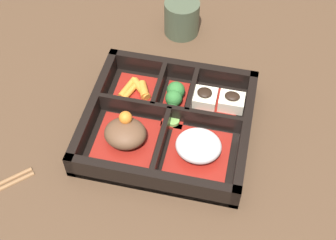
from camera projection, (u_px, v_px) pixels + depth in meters
name	position (u px, v px, depth m)	size (l,w,h in m)	color
ground_plane	(168.00, 129.00, 0.78)	(3.00, 3.00, 0.00)	#4C3523
bento_base	(168.00, 127.00, 0.78)	(0.27, 0.25, 0.01)	black
bento_rim	(168.00, 119.00, 0.77)	(0.27, 0.25, 0.04)	black
bowl_rice	(198.00, 148.00, 0.72)	(0.10, 0.10, 0.04)	maroon
bowl_stew	(126.00, 134.00, 0.74)	(0.10, 0.10, 0.05)	maroon
bowl_tofu	(218.00, 101.00, 0.79)	(0.09, 0.07, 0.04)	maroon
bowl_greens	(174.00, 97.00, 0.79)	(0.04, 0.07, 0.04)	maroon
bowl_carrots	(136.00, 90.00, 0.82)	(0.07, 0.07, 0.02)	maroon
bowl_pickles	(174.00, 119.00, 0.78)	(0.04, 0.04, 0.01)	maroon
tea_cup	(182.00, 17.00, 0.91)	(0.07, 0.07, 0.07)	#424C38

